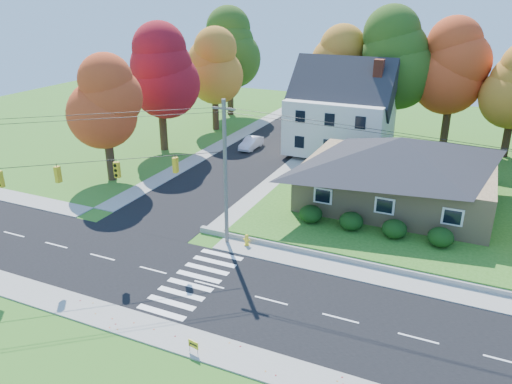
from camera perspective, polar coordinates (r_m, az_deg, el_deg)
ground at (r=30.23m, az=-5.38°, el=-10.52°), size 120.00×120.00×0.00m
road_main at (r=30.23m, az=-5.38°, el=-10.50°), size 90.00×8.00×0.02m
road_cross at (r=54.82m, az=0.69°, el=4.78°), size 8.00×44.00×0.02m
sidewalk_north at (r=34.02m, az=-1.23°, el=-6.38°), size 90.00×2.00×0.08m
sidewalk_south at (r=26.79m, az=-10.84°, el=-15.54°), size 90.00×2.00×0.08m
lawn at (r=45.83m, az=22.75°, el=-0.19°), size 30.00×30.00×0.50m
ranch_house at (r=40.42m, az=15.96°, el=2.44°), size 14.60×10.60×5.40m
colonial_house at (r=52.92m, az=9.70°, el=8.97°), size 10.40×8.40×9.60m
hedge_row at (r=35.58m, az=13.17°, el=-3.68°), size 10.70×1.70×1.27m
traffic_infrastructure at (r=28.97m, az=-4.69°, el=-0.51°), size 38.10×10.66×10.00m
tree_lot_0 at (r=58.49m, az=9.55°, el=13.91°), size 6.72×6.72×12.51m
tree_lot_1 at (r=56.10m, az=15.46°, el=14.46°), size 7.84×7.84×14.60m
tree_lot_2 at (r=56.52m, az=21.70°, el=13.10°), size 7.28×7.28×13.56m
tree_west_0 at (r=46.23m, az=-17.00°, el=9.74°), size 6.16×6.16×11.47m
tree_west_1 at (r=54.37m, az=-11.01°, el=13.38°), size 7.28×7.28×13.56m
tree_west_2 at (r=62.33m, az=-4.81°, el=14.14°), size 6.72×6.72×12.51m
tree_west_3 at (r=70.12m, az=-3.05°, el=16.12°), size 7.84×7.84×14.60m
white_car at (r=55.24m, az=-0.55°, el=5.63°), size 1.38×3.94×1.30m
fire_hydrant at (r=34.15m, az=-1.07°, el=-5.55°), size 0.49×0.39×0.87m
yard_sign at (r=25.03m, az=-7.18°, el=-16.92°), size 0.60×0.13×0.75m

